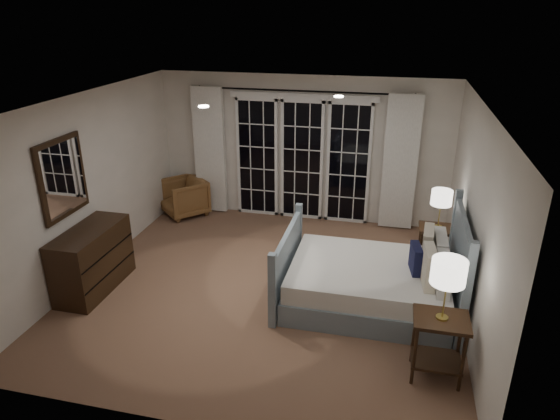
% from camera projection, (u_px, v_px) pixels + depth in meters
% --- Properties ---
extents(floor, '(5.00, 5.00, 0.00)m').
position_uv_depth(floor, '(266.00, 286.00, 6.79)').
color(floor, brown).
rests_on(floor, ground).
extents(ceiling, '(5.00, 5.00, 0.00)m').
position_uv_depth(ceiling, '(264.00, 102.00, 5.83)').
color(ceiling, silver).
rests_on(ceiling, wall_back).
extents(wall_left, '(0.02, 5.00, 2.50)m').
position_uv_depth(wall_left, '(89.00, 186.00, 6.84)').
color(wall_left, beige).
rests_on(wall_left, floor).
extents(wall_right, '(0.02, 5.00, 2.50)m').
position_uv_depth(wall_right, '(474.00, 219.00, 5.78)').
color(wall_right, beige).
rests_on(wall_right, floor).
extents(wall_back, '(5.00, 0.02, 2.50)m').
position_uv_depth(wall_back, '(303.00, 149.00, 8.56)').
color(wall_back, beige).
rests_on(wall_back, floor).
extents(wall_front, '(5.00, 0.02, 2.50)m').
position_uv_depth(wall_front, '(187.00, 310.00, 4.06)').
color(wall_front, beige).
rests_on(wall_front, floor).
extents(french_doors, '(2.50, 0.04, 2.20)m').
position_uv_depth(french_doors, '(302.00, 159.00, 8.58)').
color(french_doors, black).
rests_on(french_doors, wall_back).
extents(curtain_rod, '(3.50, 0.03, 0.03)m').
position_uv_depth(curtain_rod, '(302.00, 91.00, 8.08)').
color(curtain_rod, black).
rests_on(curtain_rod, wall_back).
extents(curtain_left, '(0.55, 0.10, 2.25)m').
position_uv_depth(curtain_left, '(210.00, 151.00, 8.84)').
color(curtain_left, white).
rests_on(curtain_left, curtain_rod).
extents(curtain_right, '(0.55, 0.10, 2.25)m').
position_uv_depth(curtain_right, '(400.00, 163.00, 8.14)').
color(curtain_right, white).
rests_on(curtain_right, curtain_rod).
extents(downlight_a, '(0.12, 0.12, 0.01)m').
position_uv_depth(downlight_a, '(339.00, 96.00, 6.20)').
color(downlight_a, white).
rests_on(downlight_a, ceiling).
extents(downlight_b, '(0.12, 0.12, 0.01)m').
position_uv_depth(downlight_b, '(204.00, 106.00, 5.60)').
color(downlight_b, white).
rests_on(downlight_b, ceiling).
extents(bed, '(2.16, 1.54, 1.25)m').
position_uv_depth(bed, '(373.00, 281.00, 6.29)').
color(bed, slate).
rests_on(bed, floor).
extents(nightstand_left, '(0.54, 0.43, 0.70)m').
position_uv_depth(nightstand_left, '(439.00, 338.00, 4.98)').
color(nightstand_left, '#321B10').
rests_on(nightstand_left, floor).
extents(nightstand_right, '(0.50, 0.40, 0.65)m').
position_uv_depth(nightstand_right, '(436.00, 242.00, 7.08)').
color(nightstand_right, '#321B10').
rests_on(nightstand_right, floor).
extents(lamp_left, '(0.33, 0.33, 0.64)m').
position_uv_depth(lamp_left, '(449.00, 272.00, 4.70)').
color(lamp_left, tan).
rests_on(lamp_left, nightstand_left).
extents(lamp_right, '(0.29, 0.29, 0.55)m').
position_uv_depth(lamp_right, '(442.00, 198.00, 6.83)').
color(lamp_right, tan).
rests_on(lamp_right, nightstand_right).
extents(armchair, '(1.02, 1.02, 0.66)m').
position_uv_depth(armchair, '(184.00, 197.00, 8.99)').
color(armchair, brown).
rests_on(armchair, floor).
extents(dresser, '(0.52, 1.22, 0.86)m').
position_uv_depth(dresser, '(92.00, 259.00, 6.59)').
color(dresser, '#321B10').
rests_on(dresser, floor).
extents(mirror, '(0.05, 0.85, 1.00)m').
position_uv_depth(mirror, '(63.00, 178.00, 6.21)').
color(mirror, '#321B10').
rests_on(mirror, wall_left).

